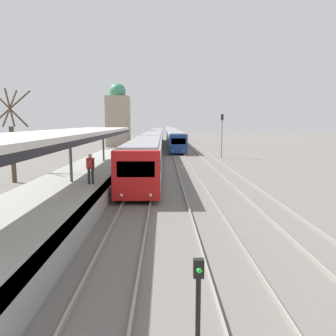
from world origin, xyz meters
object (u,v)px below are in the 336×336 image
object	(u,v)px
person_on_platform	(90,166)
signal_post_near	(198,292)
train_near	(154,140)
signal_mast_far	(222,131)
train_far	(172,134)

from	to	relation	value
person_on_platform	signal_post_near	xyz separation A→B (m)	(4.68, -12.01, -0.81)
train_near	signal_mast_far	size ratio (longest dim) A/B	12.24
train_far	signal_mast_far	bearing A→B (deg)	-81.56
signal_post_near	signal_mast_far	bearing A→B (deg)	79.28
train_near	train_far	bearing A→B (deg)	82.46
train_near	person_on_platform	bearing A→B (deg)	-94.79
person_on_platform	train_far	bearing A→B (deg)	83.96
person_on_platform	train_near	distance (m)	31.15
person_on_platform	signal_mast_far	bearing A→B (deg)	63.16
signal_mast_far	person_on_platform	bearing A→B (deg)	-116.84
signal_mast_far	signal_post_near	bearing A→B (deg)	-100.72
signal_post_near	signal_mast_far	size ratio (longest dim) A/B	0.33
signal_post_near	person_on_platform	bearing A→B (deg)	111.27
train_near	train_far	distance (m)	25.72
train_far	train_near	bearing A→B (deg)	-97.54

